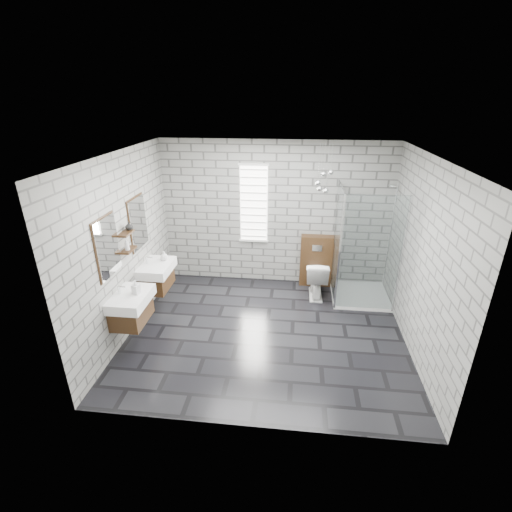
% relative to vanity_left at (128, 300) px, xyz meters
% --- Properties ---
extents(floor, '(4.20, 3.60, 0.02)m').
position_rel_vanity_left_xyz_m(floor, '(1.91, 0.51, -0.77)').
color(floor, black).
rests_on(floor, ground).
extents(ceiling, '(4.20, 3.60, 0.02)m').
position_rel_vanity_left_xyz_m(ceiling, '(1.91, 0.51, 1.95)').
color(ceiling, white).
rests_on(ceiling, wall_back).
extents(wall_back, '(4.20, 0.02, 2.70)m').
position_rel_vanity_left_xyz_m(wall_back, '(1.91, 2.32, 0.59)').
color(wall_back, gray).
rests_on(wall_back, floor).
extents(wall_front, '(4.20, 0.02, 2.70)m').
position_rel_vanity_left_xyz_m(wall_front, '(1.91, -1.30, 0.59)').
color(wall_front, gray).
rests_on(wall_front, floor).
extents(wall_left, '(0.02, 3.60, 2.70)m').
position_rel_vanity_left_xyz_m(wall_left, '(-0.20, 0.51, 0.59)').
color(wall_left, gray).
rests_on(wall_left, floor).
extents(wall_right, '(0.02, 3.60, 2.70)m').
position_rel_vanity_left_xyz_m(wall_right, '(4.02, 0.51, 0.59)').
color(wall_right, gray).
rests_on(wall_right, floor).
extents(vanity_left, '(0.47, 0.70, 1.57)m').
position_rel_vanity_left_xyz_m(vanity_left, '(0.00, 0.00, 0.00)').
color(vanity_left, '#3F2713').
rests_on(vanity_left, wall_left).
extents(vanity_right, '(0.47, 0.70, 1.57)m').
position_rel_vanity_left_xyz_m(vanity_right, '(0.00, 1.01, 0.00)').
color(vanity_right, '#3F2713').
rests_on(vanity_right, wall_left).
extents(shelf_lower, '(0.14, 0.30, 0.03)m').
position_rel_vanity_left_xyz_m(shelf_lower, '(-0.12, 0.46, 0.56)').
color(shelf_lower, '#3F2713').
rests_on(shelf_lower, wall_left).
extents(shelf_upper, '(0.14, 0.30, 0.03)m').
position_rel_vanity_left_xyz_m(shelf_upper, '(-0.12, 0.46, 0.82)').
color(shelf_upper, '#3F2713').
rests_on(shelf_upper, wall_left).
extents(window, '(0.56, 0.05, 1.48)m').
position_rel_vanity_left_xyz_m(window, '(1.51, 2.29, 0.79)').
color(window, white).
rests_on(window, wall_back).
extents(cistern_panel, '(0.60, 0.20, 1.00)m').
position_rel_vanity_left_xyz_m(cistern_panel, '(2.71, 2.21, -0.26)').
color(cistern_panel, '#3F2713').
rests_on(cistern_panel, floor).
extents(flush_plate, '(0.18, 0.01, 0.12)m').
position_rel_vanity_left_xyz_m(flush_plate, '(2.71, 2.11, 0.04)').
color(flush_plate, silver).
rests_on(flush_plate, cistern_panel).
extents(shower_enclosure, '(1.00, 1.00, 2.03)m').
position_rel_vanity_left_xyz_m(shower_enclosure, '(3.41, 1.69, -0.25)').
color(shower_enclosure, white).
rests_on(shower_enclosure, floor).
extents(pendant_cluster, '(0.30, 0.27, 0.80)m').
position_rel_vanity_left_xyz_m(pendant_cluster, '(2.72, 1.88, 1.33)').
color(pendant_cluster, silver).
rests_on(pendant_cluster, ceiling).
extents(toilet, '(0.40, 0.70, 0.71)m').
position_rel_vanity_left_xyz_m(toilet, '(2.71, 1.78, -0.40)').
color(toilet, white).
rests_on(toilet, floor).
extents(soap_bottle_a, '(0.12, 0.12, 0.21)m').
position_rel_vanity_left_xyz_m(soap_bottle_a, '(0.12, 0.03, 0.20)').
color(soap_bottle_a, '#B2B2B2').
rests_on(soap_bottle_a, vanity_left).
extents(soap_bottle_b, '(0.15, 0.15, 0.16)m').
position_rel_vanity_left_xyz_m(soap_bottle_b, '(0.13, 1.17, 0.17)').
color(soap_bottle_b, '#B2B2B2').
rests_on(soap_bottle_b, vanity_right).
extents(soap_bottle_c, '(0.08, 0.09, 0.18)m').
position_rel_vanity_left_xyz_m(soap_bottle_c, '(-0.11, 0.41, 0.67)').
color(soap_bottle_c, '#B2B2B2').
rests_on(soap_bottle_c, shelf_lower).
extents(vase, '(0.14, 0.14, 0.12)m').
position_rel_vanity_left_xyz_m(vase, '(-0.11, 0.57, 0.90)').
color(vase, '#B2B2B2').
rests_on(vase, shelf_upper).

